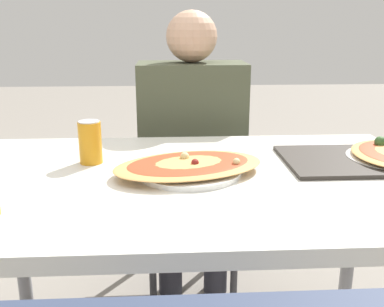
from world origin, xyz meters
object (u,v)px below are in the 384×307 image
dining_table (195,199)px  person_seated (192,132)px  chair_far_seated (190,163)px  soda_can (90,142)px  pizza_main (189,166)px

dining_table → person_seated: bearing=87.6°
dining_table → chair_far_seated: (0.03, 0.75, -0.14)m
soda_can → person_seated: bearing=57.5°
soda_can → chair_far_seated: bearing=62.6°
pizza_main → person_seated: bearing=86.1°
dining_table → pizza_main: bearing=133.1°
person_seated → dining_table: bearing=87.6°
chair_far_seated → soda_can: bearing=62.6°
pizza_main → soda_can: (-0.28, 0.11, 0.04)m
person_seated → pizza_main: size_ratio=2.49×
person_seated → soda_can: (-0.32, -0.51, 0.10)m
chair_far_seated → person_seated: bearing=90.0°
dining_table → chair_far_seated: 0.77m
dining_table → pizza_main: size_ratio=2.86×
dining_table → person_seated: size_ratio=1.15×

